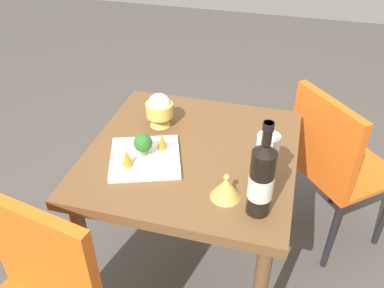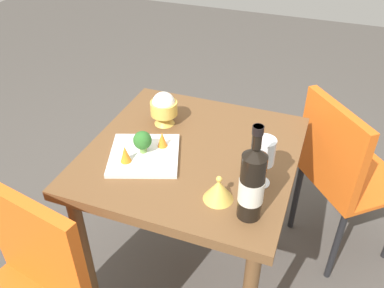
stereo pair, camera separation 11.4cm
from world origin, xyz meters
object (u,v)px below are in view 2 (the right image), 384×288
chair_near_window (340,167)px  chair_by_wall (26,287)px  rice_bowl_lid (219,190)px  serving_plate (144,155)px  carrot_garnish_right (162,139)px  wine_glass (264,153)px  rice_bowl (164,108)px  carrot_garnish_left (125,154)px  broccoli_floret (142,141)px  wine_bottle (252,183)px

chair_near_window → chair_by_wall: 1.35m
rice_bowl_lid → chair_by_wall: bearing=126.0°
chair_near_window → serving_plate: size_ratio=2.65×
chair_by_wall → serving_plate: (0.50, -0.20, 0.23)m
serving_plate → carrot_garnish_right: bearing=-34.7°
chair_by_wall → wine_glass: 0.88m
rice_bowl → rice_bowl_lid: 0.49m
carrot_garnish_left → wine_glass: bearing=-81.5°
rice_bowl_lid → chair_near_window: bearing=-32.1°
wine_glass → broccoli_floret: wine_glass is taller
chair_near_window → carrot_garnish_left: chair_near_window is taller
chair_by_wall → rice_bowl_lid: bearing=-133.1°
chair_by_wall → serving_plate: 0.58m
chair_by_wall → wine_glass: bearing=-130.6°
chair_near_window → chair_by_wall: same height
carrot_garnish_left → rice_bowl_lid: bearing=-98.2°
chair_near_window → wine_glass: 0.67m
serving_plate → carrot_garnish_left: bearing=148.4°
rice_bowl → rice_bowl_lid: bearing=-135.7°
carrot_garnish_left → carrot_garnish_right: (0.13, -0.09, -0.00)m
wine_bottle → serving_plate: size_ratio=1.03×
wine_glass → serving_plate: wine_glass is taller
carrot_garnish_left → carrot_garnish_right: carrot_garnish_left is taller
broccoli_floret → carrot_garnish_left: size_ratio=1.34×
rice_bowl_lid → wine_glass: bearing=-41.6°
carrot_garnish_left → carrot_garnish_right: bearing=-33.2°
broccoli_floret → carrot_garnish_left: broccoli_floret is taller
rice_bowl → chair_by_wall: bearing=166.3°
wine_glass → rice_bowl: (0.23, 0.45, -0.05)m
wine_bottle → chair_near_window: bearing=-23.0°
serving_plate → rice_bowl_lid: bearing=-110.0°
chair_near_window → wine_glass: (-0.49, 0.28, 0.35)m
wine_bottle → broccoli_floret: size_ratio=3.83×
wine_bottle → carrot_garnish_left: size_ratio=5.12×
serving_plate → rice_bowl: bearing=5.3°
wine_bottle → rice_bowl: (0.39, 0.45, -0.06)m
broccoli_floret → carrot_garnish_right: 0.08m
wine_glass → serving_plate: (-0.01, 0.43, -0.12)m
wine_bottle → broccoli_floret: wine_bottle is taller
rice_bowl → serving_plate: size_ratio=0.44×
chair_near_window → carrot_garnish_right: size_ratio=13.89×
chair_near_window → carrot_garnish_left: 0.97m
broccoli_floret → carrot_garnish_right: broccoli_floret is taller
wine_glass → rice_bowl: 0.51m
chair_by_wall → carrot_garnish_left: chair_by_wall is taller
rice_bowl → carrot_garnish_right: rice_bowl is taller
rice_bowl → broccoli_floret: bearing=-176.2°
chair_by_wall → wine_bottle: size_ratio=2.59×
chair_by_wall → broccoli_floret: size_ratio=9.91×
wine_bottle → broccoli_floret: 0.47m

